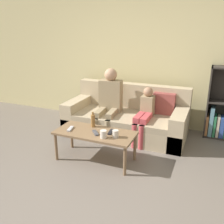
# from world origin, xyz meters

# --- Properties ---
(ground_plane) EXTENTS (22.00, 22.00, 0.00)m
(ground_plane) POSITION_xyz_m (0.00, 0.00, 0.00)
(ground_plane) COLOR #70665B
(wall_back) EXTENTS (12.00, 0.06, 2.60)m
(wall_back) POSITION_xyz_m (0.00, 2.52, 1.30)
(wall_back) COLOR beige
(wall_back) RESTS_ON ground_plane
(couch) EXTENTS (2.05, 0.92, 0.82)m
(couch) POSITION_xyz_m (-0.04, 1.90, 0.27)
(couch) COLOR tan
(couch) RESTS_ON ground_plane
(coffee_table) EXTENTS (1.10, 0.49, 0.43)m
(coffee_table) POSITION_xyz_m (-0.13, 0.84, 0.38)
(coffee_table) COLOR brown
(coffee_table) RESTS_ON ground_plane
(person_adult) EXTENTS (0.39, 0.66, 1.13)m
(person_adult) POSITION_xyz_m (-0.33, 1.81, 0.64)
(person_adult) COLOR #9E8966
(person_adult) RESTS_ON ground_plane
(person_child) EXTENTS (0.22, 0.63, 0.86)m
(person_child) POSITION_xyz_m (0.32, 1.74, 0.48)
(person_child) COLOR #C6474C
(person_child) RESTS_ON ground_plane
(cup_near) EXTENTS (0.08, 0.08, 0.10)m
(cup_near) POSITION_xyz_m (0.19, 0.79, 0.48)
(cup_near) COLOR silver
(cup_near) RESTS_ON coffee_table
(cup_far) EXTENTS (0.09, 0.09, 0.10)m
(cup_far) POSITION_xyz_m (0.06, 0.71, 0.48)
(cup_far) COLOR silver
(cup_far) RESTS_ON coffee_table
(tv_remote_0) EXTENTS (0.15, 0.16, 0.02)m
(tv_remote_0) POSITION_xyz_m (-0.10, 0.80, 0.44)
(tv_remote_0) COLOR #47474C
(tv_remote_0) RESTS_ON coffee_table
(tv_remote_1) EXTENTS (0.08, 0.18, 0.02)m
(tv_remote_1) POSITION_xyz_m (-0.49, 0.79, 0.44)
(tv_remote_1) COLOR #B7B7BC
(tv_remote_1) RESTS_ON coffee_table
(tv_remote_2) EXTENTS (0.07, 0.17, 0.02)m
(tv_remote_2) POSITION_xyz_m (0.08, 0.90, 0.44)
(tv_remote_2) COLOR black
(tv_remote_2) RESTS_ON coffee_table
(bottle) EXTENTS (0.06, 0.06, 0.22)m
(bottle) POSITION_xyz_m (-0.24, 1.00, 0.52)
(bottle) COLOR olive
(bottle) RESTS_ON coffee_table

